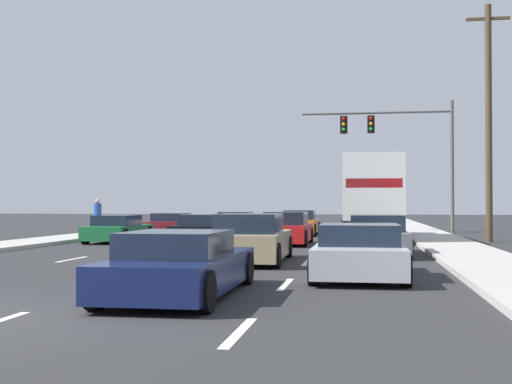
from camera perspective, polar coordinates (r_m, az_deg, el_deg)
ground_plane at (r=34.05m, az=0.81°, el=-3.74°), size 140.00×140.00×0.00m
sidewalk_right at (r=28.87m, az=15.52°, el=-4.05°), size 2.34×80.00×0.14m
sidewalk_left at (r=31.53m, az=-15.36°, el=-3.79°), size 2.34×80.00×0.14m
lane_markings at (r=31.13m, az=0.02°, el=-3.99°), size 6.94×57.00×0.01m
car_maroon at (r=35.86m, az=-7.25°, el=-2.76°), size 2.02×4.27×1.12m
car_green at (r=28.59m, az=-11.73°, el=-3.17°), size 1.86×4.22×1.14m
car_white at (r=35.11m, az=-1.69°, el=-2.75°), size 1.92×4.21×1.19m
car_black at (r=28.86m, az=-4.58°, el=-3.16°), size 2.04×4.71×1.16m
car_orange at (r=34.44m, az=3.80°, el=-2.74°), size 1.83×4.22×1.29m
car_red at (r=26.46m, az=2.65°, el=-3.22°), size 1.87×4.26×1.30m
car_tan at (r=18.39m, az=-0.47°, el=-4.13°), size 2.07×4.59×1.34m
car_navy at (r=11.72m, az=-6.50°, el=-6.31°), size 1.92×4.67×1.14m
box_truck at (r=30.03m, az=9.89°, el=-0.13°), size 2.65×8.73×3.61m
car_gray at (r=21.27m, az=10.27°, el=-3.76°), size 2.00×4.50×1.27m
car_silver at (r=14.73m, az=8.87°, el=-5.15°), size 1.99×4.33×1.17m
traffic_signal_mast at (r=38.05m, az=11.41°, el=4.76°), size 8.36×0.69×7.33m
utility_pole_mid at (r=29.96m, az=19.30°, el=5.87°), size 1.80×0.28×10.07m
pedestrian_near_corner at (r=33.52m, az=-13.42°, el=-2.06°), size 0.38×0.38×1.71m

